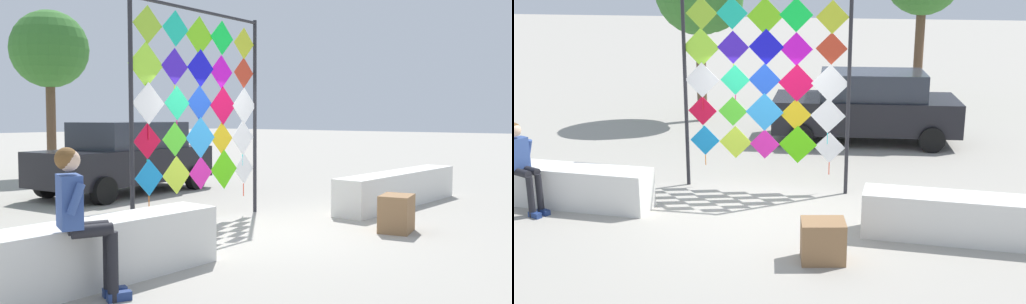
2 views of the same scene
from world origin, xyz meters
TOP-DOWN VIEW (x-y plane):
  - ground at (0.00, 0.00)m, footprint 120.00×120.00m
  - plaza_ledge_left at (-3.91, -0.37)m, footprint 4.18×0.64m
  - plaza_ledge_right at (3.91, -0.37)m, footprint 4.18×0.64m
  - kite_display_rack at (-0.17, 1.31)m, footprint 3.11×0.24m
  - seated_vendor at (-3.85, -0.85)m, footprint 0.74×0.59m
  - parked_car at (1.35, 5.53)m, footprint 4.65×2.59m
  - cardboard_box_large at (1.37, -1.58)m, footprint 0.71×0.60m
  - tree_far_right at (2.51, 11.11)m, footprint 2.46×2.46m

SIDE VIEW (x-z plane):
  - ground at x=0.00m, z-range 0.00..0.00m
  - cardboard_box_large at x=1.37m, z-range 0.00..0.60m
  - plaza_ledge_left at x=-3.91m, z-range 0.00..0.71m
  - plaza_ledge_right at x=3.91m, z-range 0.00..0.71m
  - parked_car at x=1.35m, z-range 0.01..1.74m
  - seated_vendor at x=-3.85m, z-range 0.14..1.69m
  - kite_display_rack at x=-0.17m, z-range 0.28..3.97m
  - tree_far_right at x=2.51m, z-range 1.44..6.68m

